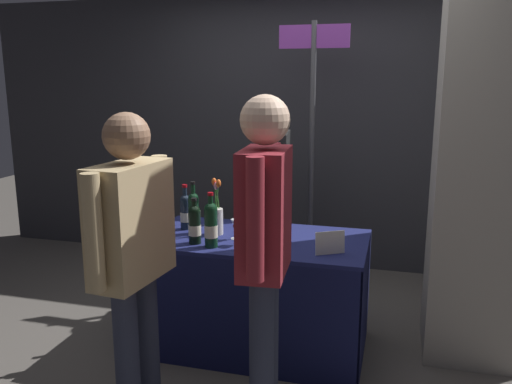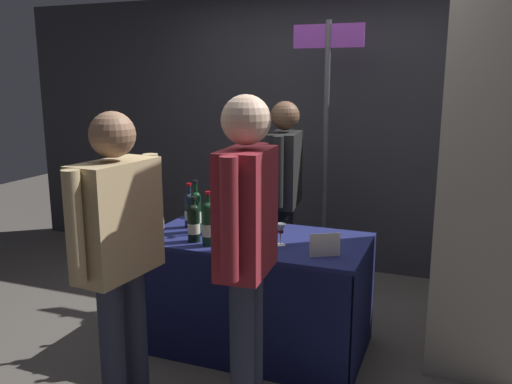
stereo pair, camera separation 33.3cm
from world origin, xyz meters
The scene contains 18 objects.
ground_plane centered at (0.00, 0.00, 0.00)m, with size 12.00×12.00×0.00m, color #514C47.
back_partition centered at (0.00, 1.74, 1.25)m, with size 6.43×0.12×2.51m, color #2D2D33.
concrete_pillar centered at (1.35, 0.30, 1.52)m, with size 0.56×0.56×3.04m, color gray.
tasting_table centered at (0.00, 0.00, 0.52)m, with size 1.42×0.77×0.75m.
featured_wine_bottle centered at (-0.59, -0.21, 0.88)m, with size 0.07×0.07×0.30m.
display_bottle_0 centered at (-0.33, -0.21, 0.88)m, with size 0.08×0.08×0.29m.
display_bottle_1 centered at (-0.42, -0.02, 0.90)m, with size 0.07×0.07×0.35m.
display_bottle_2 centered at (-0.21, -0.26, 0.90)m, with size 0.08×0.08×0.34m.
display_bottle_3 centered at (-0.51, 0.06, 0.88)m, with size 0.07×0.07×0.31m.
wine_glass_near_vendor centered at (-0.03, -0.16, 0.85)m, with size 0.08×0.08×0.14m.
wine_glass_mid centered at (-0.12, -0.06, 0.85)m, with size 0.06×0.06×0.13m.
wine_glass_near_taster centered at (0.20, -0.09, 0.85)m, with size 0.07×0.07×0.13m.
flower_vase centered at (-0.27, 0.01, 0.88)m, with size 0.08×0.08×0.37m.
brochure_stand centered at (0.50, -0.20, 0.82)m, with size 0.18×0.01×0.14m, color silver.
vendor_presenter centered at (-0.06, 0.77, 0.96)m, with size 0.27×0.62×1.59m.
taster_foreground_right centered at (-0.35, -0.96, 0.97)m, with size 0.26×0.62×1.61m.
taster_foreground_left centered at (0.26, -0.81, 1.01)m, with size 0.24×0.55×1.69m.
booth_signpost centered at (0.16, 1.14, 1.37)m, with size 0.56×0.04×2.20m.
Camera 1 is at (0.86, -3.14, 1.76)m, focal length 37.06 mm.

